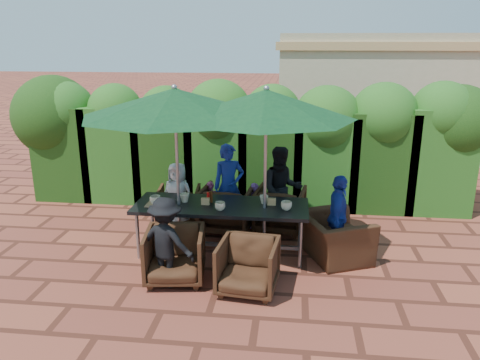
# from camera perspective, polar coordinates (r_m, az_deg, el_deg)

# --- Properties ---
(ground) EXTENTS (80.00, 80.00, 0.00)m
(ground) POSITION_cam_1_polar(r_m,az_deg,el_deg) (7.04, -1.41, -8.80)
(ground) COLOR brown
(ground) RESTS_ON ground
(dining_table) EXTENTS (2.51, 0.90, 0.75)m
(dining_table) POSITION_cam_1_polar(r_m,az_deg,el_deg) (6.80, -2.31, -3.59)
(dining_table) COLOR black
(dining_table) RESTS_ON ground
(umbrella_left) EXTENTS (2.62, 2.62, 2.46)m
(umbrella_left) POSITION_cam_1_polar(r_m,az_deg,el_deg) (6.51, -7.95, 9.31)
(umbrella_left) COLOR gray
(umbrella_left) RESTS_ON ground
(umbrella_right) EXTENTS (2.42, 2.42, 2.46)m
(umbrella_right) POSITION_cam_1_polar(r_m,az_deg,el_deg) (6.30, 3.21, 9.20)
(umbrella_right) COLOR gray
(umbrella_right) RESTS_ON ground
(chair_far_left) EXTENTS (0.76, 0.72, 0.71)m
(chair_far_left) POSITION_cam_1_polar(r_m,az_deg,el_deg) (8.05, -7.44, -2.87)
(chair_far_left) COLOR black
(chair_far_left) RESTS_ON ground
(chair_far_mid) EXTENTS (0.88, 0.83, 0.83)m
(chair_far_mid) POSITION_cam_1_polar(r_m,az_deg,el_deg) (7.68, -1.62, -3.26)
(chair_far_mid) COLOR black
(chair_far_mid) RESTS_ON ground
(chair_far_right) EXTENTS (0.87, 0.83, 0.79)m
(chair_far_right) POSITION_cam_1_polar(r_m,az_deg,el_deg) (7.74, 4.91, -3.29)
(chair_far_right) COLOR black
(chair_far_right) RESTS_ON ground
(chair_near_left) EXTENTS (0.83, 0.79, 0.77)m
(chair_near_left) POSITION_cam_1_polar(r_m,az_deg,el_deg) (6.19, -7.95, -8.79)
(chair_near_left) COLOR black
(chair_near_left) RESTS_ON ground
(chair_near_right) EXTENTS (0.78, 0.74, 0.73)m
(chair_near_right) POSITION_cam_1_polar(r_m,az_deg,el_deg) (5.89, 0.97, -10.20)
(chair_near_right) COLOR black
(chair_near_right) RESTS_ON ground
(chair_end_right) EXTENTS (0.97, 1.15, 0.85)m
(chair_end_right) POSITION_cam_1_polar(r_m,az_deg,el_deg) (6.85, 11.48, -6.03)
(chair_end_right) COLOR black
(chair_end_right) RESTS_ON ground
(adult_far_left) EXTENTS (0.61, 0.44, 1.13)m
(adult_far_left) POSITION_cam_1_polar(r_m,az_deg,el_deg) (7.80, -7.58, -1.92)
(adult_far_left) COLOR silver
(adult_far_left) RESTS_ON ground
(adult_far_mid) EXTENTS (0.62, 0.56, 1.42)m
(adult_far_mid) POSITION_cam_1_polar(r_m,az_deg,el_deg) (7.73, -1.37, -0.80)
(adult_far_mid) COLOR navy
(adult_far_mid) RESTS_ON ground
(adult_far_right) EXTENTS (0.75, 0.54, 1.41)m
(adult_far_right) POSITION_cam_1_polar(r_m,az_deg,el_deg) (7.63, 5.09, -1.15)
(adult_far_right) COLOR black
(adult_far_right) RESTS_ON ground
(adult_near_left) EXTENTS (0.82, 0.55, 1.17)m
(adult_near_left) POSITION_cam_1_polar(r_m,az_deg,el_deg) (6.02, -8.98, -7.47)
(adult_near_left) COLOR black
(adult_near_left) RESTS_ON ground
(adult_end_right) EXTENTS (0.44, 0.76, 1.23)m
(adult_end_right) POSITION_cam_1_polar(r_m,az_deg,el_deg) (6.80, 11.83, -4.49)
(adult_end_right) COLOR navy
(adult_end_right) RESTS_ON ground
(child_left) EXTENTS (0.28, 0.23, 0.77)m
(child_left) POSITION_cam_1_polar(r_m,az_deg,el_deg) (7.90, -3.59, -2.94)
(child_left) COLOR #CD487E
(child_left) RESTS_ON ground
(child_right) EXTENTS (0.31, 0.27, 0.78)m
(child_right) POSITION_cam_1_polar(r_m,az_deg,el_deg) (7.78, 1.83, -3.18)
(child_right) COLOR purple
(child_right) RESTS_ON ground
(pedestrian_a) EXTENTS (1.71, 1.53, 1.82)m
(pedestrian_a) POSITION_cam_1_polar(r_m,az_deg,el_deg) (10.60, 11.01, 4.82)
(pedestrian_a) COLOR #238227
(pedestrian_a) RESTS_ON ground
(pedestrian_b) EXTENTS (0.81, 0.53, 1.61)m
(pedestrian_b) POSITION_cam_1_polar(r_m,az_deg,el_deg) (11.03, 15.87, 4.39)
(pedestrian_b) COLOR #CD487E
(pedestrian_b) RESTS_ON ground
(pedestrian_c) EXTENTS (1.18, 0.66, 1.76)m
(pedestrian_c) POSITION_cam_1_polar(r_m,az_deg,el_deg) (11.04, 20.58, 4.35)
(pedestrian_c) COLOR gray
(pedestrian_c) RESTS_ON ground
(cup_a) EXTENTS (0.16, 0.16, 0.13)m
(cup_a) POSITION_cam_1_polar(r_m,az_deg,el_deg) (6.86, -10.28, -2.44)
(cup_a) COLOR beige
(cup_a) RESTS_ON dining_table
(cup_b) EXTENTS (0.14, 0.14, 0.13)m
(cup_b) POSITION_cam_1_polar(r_m,az_deg,el_deg) (6.90, -6.77, -2.17)
(cup_b) COLOR beige
(cup_b) RESTS_ON dining_table
(cup_c) EXTENTS (0.15, 0.15, 0.12)m
(cup_c) POSITION_cam_1_polar(r_m,az_deg,el_deg) (6.53, -2.45, -3.21)
(cup_c) COLOR beige
(cup_c) RESTS_ON dining_table
(cup_d) EXTENTS (0.13, 0.13, 0.12)m
(cup_d) POSITION_cam_1_polar(r_m,az_deg,el_deg) (6.80, 2.93, -2.38)
(cup_d) COLOR beige
(cup_d) RESTS_ON dining_table
(cup_e) EXTENTS (0.16, 0.16, 0.12)m
(cup_e) POSITION_cam_1_polar(r_m,az_deg,el_deg) (6.57, 5.68, -3.13)
(cup_e) COLOR beige
(cup_e) RESTS_ON dining_table
(ketchup_bottle) EXTENTS (0.04, 0.04, 0.17)m
(ketchup_bottle) POSITION_cam_1_polar(r_m,az_deg,el_deg) (6.81, -3.89, -2.17)
(ketchup_bottle) COLOR #B20C0A
(ketchup_bottle) RESTS_ON dining_table
(sauce_bottle) EXTENTS (0.04, 0.04, 0.17)m
(sauce_bottle) POSITION_cam_1_polar(r_m,az_deg,el_deg) (6.85, -3.53, -2.05)
(sauce_bottle) COLOR #4C230C
(sauce_bottle) RESTS_ON dining_table
(serving_tray) EXTENTS (0.35, 0.25, 0.02)m
(serving_tray) POSITION_cam_1_polar(r_m,az_deg,el_deg) (6.85, -9.88, -2.95)
(serving_tray) COLOR #996C4A
(serving_tray) RESTS_ON dining_table
(number_block_left) EXTENTS (0.12, 0.06, 0.10)m
(number_block_left) POSITION_cam_1_polar(r_m,az_deg,el_deg) (6.77, -4.23, -2.60)
(number_block_left) COLOR tan
(number_block_left) RESTS_ON dining_table
(number_block_right) EXTENTS (0.12, 0.06, 0.10)m
(number_block_right) POSITION_cam_1_polar(r_m,az_deg,el_deg) (6.75, 3.88, -2.65)
(number_block_right) COLOR tan
(number_block_right) RESTS_ON dining_table
(hedge_wall) EXTENTS (9.10, 1.60, 2.40)m
(hedge_wall) POSITION_cam_1_polar(r_m,az_deg,el_deg) (8.84, 0.18, 5.57)
(hedge_wall) COLOR #12350E
(hedge_wall) RESTS_ON ground
(building) EXTENTS (6.20, 3.08, 3.20)m
(building) POSITION_cam_1_polar(r_m,az_deg,el_deg) (13.61, 17.89, 9.86)
(building) COLOR #C4B592
(building) RESTS_ON ground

